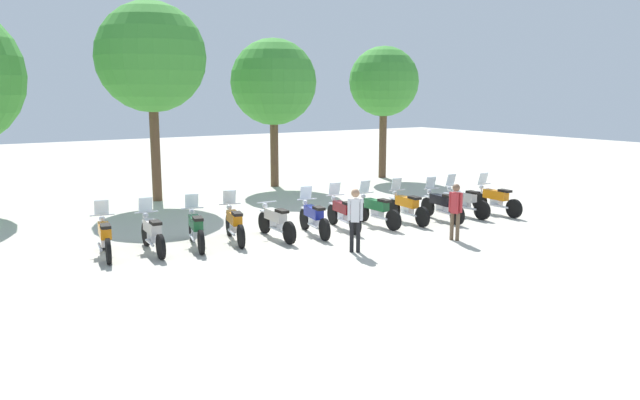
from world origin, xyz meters
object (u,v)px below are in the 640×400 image
at_px(motorcycle_4, 276,221).
at_px(tree_1, 151,58).
at_px(motorcycle_0, 105,236).
at_px(motorcycle_9, 441,205).
at_px(motorcycle_10, 464,201).
at_px(tree_2, 273,82).
at_px(motorcycle_5, 314,217).
at_px(motorcycle_8, 407,206).
at_px(motorcycle_7, 376,210).
at_px(person_0, 355,215).
at_px(tree_3, 384,82).
at_px(motorcycle_11, 496,199).
at_px(person_1, 455,208).
at_px(motorcycle_3, 234,223).
at_px(motorcycle_6, 343,212).
at_px(motorcycle_1, 152,233).
at_px(motorcycle_2, 196,228).

xyz_separation_m(motorcycle_4, tree_1, (-0.85, 7.91, 4.89)).
xyz_separation_m(motorcycle_0, motorcycle_9, (10.35, -1.39, 0.00)).
relative_size(motorcycle_4, tree_1, 0.29).
relative_size(motorcycle_4, motorcycle_10, 1.00).
bearing_deg(tree_2, motorcycle_5, -111.90).
bearing_deg(motorcycle_5, motorcycle_8, -82.45).
height_order(motorcycle_7, person_0, person_0).
relative_size(motorcycle_10, person_0, 1.31).
height_order(person_0, tree_3, tree_3).
bearing_deg(motorcycle_4, motorcycle_11, -95.33).
bearing_deg(person_0, motorcycle_9, -31.25).
relative_size(motorcycle_4, motorcycle_11, 1.00).
distance_m(person_1, tree_2, 12.18).
height_order(motorcycle_0, motorcycle_4, motorcycle_0).
bearing_deg(person_1, motorcycle_3, 124.07).
bearing_deg(motorcycle_0, tree_1, -18.21).
xyz_separation_m(motorcycle_6, tree_1, (-3.15, 7.97, 4.88)).
bearing_deg(tree_3, motorcycle_7, -129.58).
distance_m(motorcycle_8, person_1, 2.67).
distance_m(motorcycle_0, motorcycle_4, 4.64).
xyz_separation_m(motorcycle_9, tree_1, (-6.60, 8.64, 4.88)).
height_order(motorcycle_4, motorcycle_7, motorcycle_7).
bearing_deg(motorcycle_8, motorcycle_10, -91.37).
relative_size(motorcycle_5, tree_1, 0.29).
xyz_separation_m(person_0, tree_3, (9.52, 10.77, 3.62)).
bearing_deg(motorcycle_1, person_1, -110.02).
bearing_deg(motorcycle_0, motorcycle_10, -87.16).
xyz_separation_m(motorcycle_7, tree_1, (-4.30, 8.16, 4.88)).
xyz_separation_m(motorcycle_4, motorcycle_10, (6.90, -0.60, 0.01)).
xyz_separation_m(motorcycle_11, tree_2, (-3.34, 9.64, 4.03)).
bearing_deg(motorcycle_6, motorcycle_10, -87.84).
relative_size(motorcycle_5, motorcycle_11, 0.99).
bearing_deg(motorcycle_6, tree_2, -6.49).
bearing_deg(person_0, tree_2, 20.04).
bearing_deg(tree_1, motorcycle_8, -56.60).
bearing_deg(motorcycle_8, tree_1, 38.23).
bearing_deg(motorcycle_8, motorcycle_4, 90.42).
height_order(motorcycle_2, motorcycle_7, same).
relative_size(motorcycle_4, motorcycle_9, 1.00).
bearing_deg(motorcycle_2, tree_2, -27.12).
bearing_deg(tree_2, motorcycle_1, -134.74).
height_order(motorcycle_6, motorcycle_10, same).
height_order(motorcycle_7, motorcycle_9, same).
distance_m(motorcycle_2, tree_1, 9.15).
distance_m(motorcycle_1, person_1, 8.31).
distance_m(motorcycle_0, motorcycle_5, 5.82).
height_order(motorcycle_7, motorcycle_8, same).
relative_size(motorcycle_8, tree_2, 0.34).
relative_size(tree_2, tree_3, 1.02).
xyz_separation_m(person_0, tree_2, (3.73, 11.14, 3.56)).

